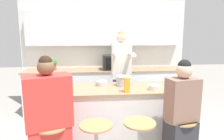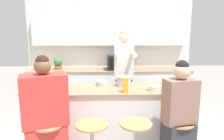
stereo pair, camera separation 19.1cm
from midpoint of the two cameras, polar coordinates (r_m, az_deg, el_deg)
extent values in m
cube|color=silver|center=(4.71, 0.51, 5.90)|extent=(3.77, 0.06, 2.70)
cube|color=silver|center=(4.59, 0.57, 11.73)|extent=(3.47, 0.16, 0.75)
cube|color=silver|center=(4.52, 0.66, -5.83)|extent=(3.47, 0.61, 0.91)
cube|color=#937556|center=(4.42, 0.67, 0.03)|extent=(3.50, 0.64, 0.03)
cube|color=silver|center=(3.06, 1.88, -13.26)|extent=(1.86, 0.66, 0.84)
cube|color=#937556|center=(2.92, 1.93, -5.39)|extent=(1.90, 0.70, 0.03)
cylinder|color=tan|center=(2.45, -15.71, -14.72)|extent=(0.38, 0.38, 0.02)
cylinder|color=tan|center=(2.36, -3.42, -15.36)|extent=(0.38, 0.38, 0.02)
cylinder|color=tan|center=(2.41, 9.15, -14.94)|extent=(0.38, 0.38, 0.02)
cylinder|color=tan|center=(2.58, 20.45, -13.73)|extent=(0.38, 0.38, 0.02)
cube|color=#383842|center=(3.72, 4.74, -9.28)|extent=(0.29, 0.22, 0.92)
cube|color=silver|center=(3.54, 4.92, 2.66)|extent=(0.34, 0.22, 0.63)
cylinder|color=silver|center=(3.23, 3.25, 4.45)|extent=(0.07, 0.35, 0.07)
cylinder|color=silver|center=(3.27, 7.88, 4.44)|extent=(0.07, 0.35, 0.07)
sphere|color=#DBB293|center=(3.52, 5.02, 9.26)|extent=(0.18, 0.18, 0.18)
sphere|color=#A37F51|center=(3.52, 5.03, 10.08)|extent=(0.14, 0.14, 0.14)
cube|color=red|center=(2.35, -16.49, -8.11)|extent=(0.56, 0.44, 0.57)
sphere|color=brown|center=(2.26, -16.96, 1.02)|extent=(0.23, 0.23, 0.18)
sphere|color=black|center=(2.26, -17.03, 2.28)|extent=(0.19, 0.19, 0.15)
cube|color=#896656|center=(2.47, 20.99, -8.28)|extent=(0.40, 0.29, 0.51)
sphere|color=#DBB293|center=(2.39, 21.51, -0.33)|extent=(0.22, 0.22, 0.19)
sphere|color=black|center=(2.38, 21.59, 0.89)|extent=(0.18, 0.18, 0.15)
cylinder|color=#B7BABC|center=(3.01, 5.17, -3.25)|extent=(0.21, 0.21, 0.14)
cylinder|color=#B7BABC|center=(3.00, 5.20, -1.89)|extent=(0.23, 0.23, 0.01)
cylinder|color=#B7BABC|center=(2.99, 2.68, -2.45)|extent=(0.05, 0.01, 0.01)
cylinder|color=#B7BABC|center=(3.02, 7.67, -2.40)|extent=(0.05, 0.01, 0.01)
cylinder|color=#B7BABC|center=(3.04, -1.11, -3.77)|extent=(0.17, 0.17, 0.07)
cylinder|color=silver|center=(2.84, 13.83, -5.05)|extent=(0.17, 0.17, 0.07)
cylinder|color=white|center=(2.76, -12.42, -5.14)|extent=(0.08, 0.08, 0.10)
torus|color=white|center=(2.75, -11.40, -5.05)|extent=(0.04, 0.01, 0.04)
cube|color=gold|center=(2.66, 5.91, -4.35)|extent=(0.07, 0.07, 0.20)
cylinder|color=white|center=(2.64, 5.96, -2.06)|extent=(0.03, 0.03, 0.02)
cube|color=black|center=(4.37, 3.42, 2.20)|extent=(0.54, 0.39, 0.32)
cube|color=black|center=(4.17, 2.99, 1.83)|extent=(0.33, 0.01, 0.24)
cube|color=black|center=(4.20, 6.29, 1.84)|extent=(0.10, 0.01, 0.25)
cylinder|color=#93563D|center=(4.51, -13.96, 0.72)|extent=(0.15, 0.15, 0.09)
sphere|color=#387538|center=(4.49, -14.03, 2.25)|extent=(0.18, 0.18, 0.18)
camera|label=1|loc=(0.10, -88.13, 0.33)|focal=32.00mm
camera|label=2|loc=(0.10, 91.87, -0.33)|focal=32.00mm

